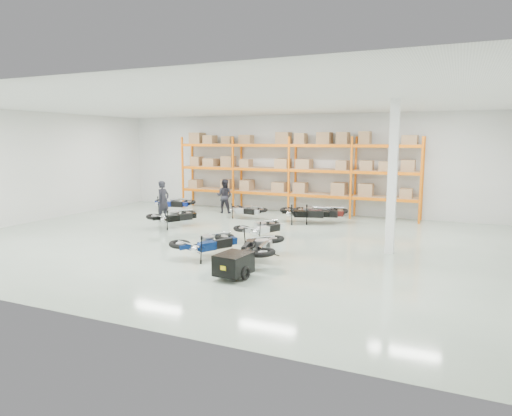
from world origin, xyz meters
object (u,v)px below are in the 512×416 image
at_px(trailer, 234,264).
at_px(moto_black_far_left, 174,213).
at_px(person_back, 224,196).
at_px(moto_silver_left, 261,224).
at_px(moto_back_d, 320,209).
at_px(moto_back_b, 246,208).
at_px(moto_touring_right, 260,242).
at_px(person_left, 163,201).
at_px(moto_back_c, 307,209).
at_px(moto_back_a, 173,200).
at_px(moto_blue_centre, 207,239).

bearing_deg(trailer, moto_black_far_left, 142.63).
height_order(moto_black_far_left, person_back, person_back).
bearing_deg(person_back, moto_silver_left, 123.98).
height_order(moto_silver_left, moto_back_d, moto_back_d).
relative_size(moto_back_b, person_back, 0.99).
height_order(moto_touring_right, person_back, person_back).
relative_size(trailer, moto_back_b, 0.95).
relative_size(moto_black_far_left, moto_back_b, 1.13).
relative_size(moto_back_d, person_left, 1.14).
height_order(moto_back_c, person_back, person_back).
height_order(moto_back_a, person_left, person_left).
bearing_deg(person_back, moto_back_c, 159.95).
relative_size(moto_touring_right, moto_back_b, 1.24).
bearing_deg(moto_back_b, person_back, 67.15).
bearing_deg(trailer, moto_silver_left, 111.82).
bearing_deg(person_left, moto_touring_right, -116.44).
distance_m(moto_black_far_left, person_left, 1.53).
xyz_separation_m(moto_silver_left, person_left, (-5.12, 1.59, 0.33)).
distance_m(moto_silver_left, moto_back_c, 3.48).
height_order(moto_back_c, person_left, person_left).
relative_size(moto_back_b, moto_back_d, 0.82).
bearing_deg(moto_touring_right, trailer, -102.50).
height_order(moto_blue_centre, moto_back_a, moto_blue_centre).
distance_m(moto_black_far_left, moto_back_d, 5.86).
xyz_separation_m(moto_silver_left, moto_back_b, (-2.22, 3.53, -0.03)).
height_order(moto_silver_left, moto_touring_right, moto_touring_right).
xyz_separation_m(moto_blue_centre, moto_back_a, (-5.74, 6.72, -0.01)).
xyz_separation_m(moto_back_c, person_left, (-5.63, -1.86, 0.25)).
bearing_deg(trailer, moto_back_a, 138.87).
bearing_deg(moto_back_d, moto_back_a, 74.66).
relative_size(moto_back_c, person_back, 1.23).
bearing_deg(person_left, moto_black_far_left, -120.88).
height_order(moto_touring_right, trailer, moto_touring_right).
distance_m(moto_touring_right, moto_back_d, 6.55).
bearing_deg(moto_back_a, moto_back_b, -100.52).
distance_m(moto_back_a, moto_back_b, 3.97).
xyz_separation_m(trailer, person_left, (-6.28, 5.96, 0.48)).
height_order(moto_back_a, moto_back_d, moto_back_d).
xyz_separation_m(trailer, moto_back_d, (-0.17, 8.15, 0.22)).
relative_size(moto_back_a, moto_back_b, 1.14).
xyz_separation_m(moto_black_far_left, moto_touring_right, (5.12, -3.41, 0.05)).
distance_m(trailer, moto_back_d, 8.15).
xyz_separation_m(moto_touring_right, person_left, (-6.28, 4.36, 0.25)).
bearing_deg(moto_back_c, trailer, 172.49).
bearing_deg(moto_back_a, moto_back_c, -99.53).
distance_m(moto_silver_left, person_left, 5.37).
relative_size(moto_back_b, person_left, 0.93).
height_order(moto_black_far_left, moto_back_a, moto_back_a).
bearing_deg(moto_back_b, moto_back_a, 94.91).
distance_m(moto_black_far_left, person_back, 3.88).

